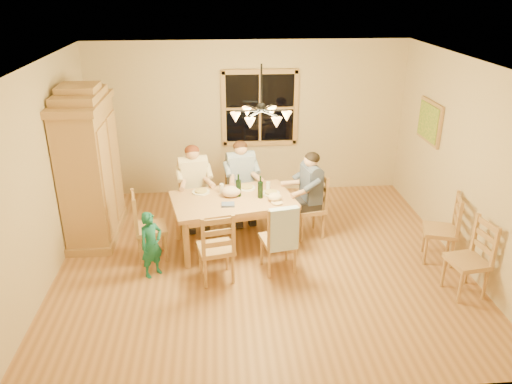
{
  "coord_description": "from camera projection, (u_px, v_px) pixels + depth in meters",
  "views": [
    {
      "loc": [
        -0.55,
        -6.03,
        3.65
      ],
      "look_at": [
        -0.06,
        0.1,
        0.99
      ],
      "focal_mm": 35.0,
      "sensor_mm": 36.0,
      "label": 1
    }
  ],
  "objects": [
    {
      "name": "chair_spare_front",
      "position": [
        465.0,
        272.0,
        6.16
      ],
      "size": [
        0.48,
        0.5,
        0.99
      ],
      "rotation": [
        0.0,
        0.0,
        1.72
      ],
      "color": "#A8774A",
      "rests_on": "floor"
    },
    {
      "name": "wine_bottle_b",
      "position": [
        260.0,
        187.0,
        7.03
      ],
      "size": [
        0.08,
        0.08,
        0.33
      ],
      "primitive_type": "cylinder",
      "color": "black",
      "rests_on": "dining_table"
    },
    {
      "name": "chair_near_right",
      "position": [
        278.0,
        249.0,
        6.66
      ],
      "size": [
        0.52,
        0.5,
        0.99
      ],
      "rotation": [
        0.0,
        0.0,
        0.2
      ],
      "color": "#A8774A",
      "rests_on": "floor"
    },
    {
      "name": "chair_end_right",
      "position": [
        308.0,
        217.0,
        7.56
      ],
      "size": [
        0.5,
        0.52,
        0.99
      ],
      "rotation": [
        0.0,
        0.0,
        1.77
      ],
      "color": "#A8774A",
      "rests_on": "floor"
    },
    {
      "name": "ceiling",
      "position": [
        261.0,
        64.0,
        5.94
      ],
      "size": [
        5.5,
        5.0,
        0.02
      ],
      "primitive_type": "cube",
      "color": "white",
      "rests_on": "wall_back"
    },
    {
      "name": "wall_right",
      "position": [
        465.0,
        164.0,
        6.68
      ],
      "size": [
        0.02,
        5.0,
        2.7
      ],
      "primitive_type": "cube",
      "color": "#CDB691",
      "rests_on": "floor"
    },
    {
      "name": "wall_back",
      "position": [
        248.0,
        119.0,
        8.76
      ],
      "size": [
        5.5,
        0.02,
        2.7
      ],
      "primitive_type": "cube",
      "color": "#CDB691",
      "rests_on": "floor"
    },
    {
      "name": "plate_slate",
      "position": [
        271.0,
        193.0,
        7.22
      ],
      "size": [
        0.26,
        0.26,
        0.02
      ],
      "primitive_type": "cylinder",
      "color": "white",
      "rests_on": "dining_table"
    },
    {
      "name": "window",
      "position": [
        260.0,
        108.0,
        8.67
      ],
      "size": [
        1.3,
        0.06,
        1.3
      ],
      "color": "black",
      "rests_on": "wall_back"
    },
    {
      "name": "wine_glass_b",
      "position": [
        268.0,
        186.0,
        7.3
      ],
      "size": [
        0.06,
        0.06,
        0.14
      ],
      "primitive_type": "cylinder",
      "color": "silver",
      "rests_on": "dining_table"
    },
    {
      "name": "chair_end_left",
      "position": [
        152.0,
        238.0,
        6.96
      ],
      "size": [
        0.5,
        0.52,
        0.99
      ],
      "rotation": [
        0.0,
        0.0,
        -1.37
      ],
      "color": "#A8774A",
      "rests_on": "floor"
    },
    {
      "name": "painting",
      "position": [
        430.0,
        122.0,
        7.67
      ],
      "size": [
        0.06,
        0.78,
        0.64
      ],
      "color": "#9F7A45",
      "rests_on": "wall_right"
    },
    {
      "name": "towel",
      "position": [
        284.0,
        229.0,
        6.34
      ],
      "size": [
        0.39,
        0.17,
        0.58
      ],
      "primitive_type": "cube",
      "rotation": [
        0.0,
        0.0,
        0.2
      ],
      "color": "#B4CCF4",
      "rests_on": "chair_near_right"
    },
    {
      "name": "chair_spare_back",
      "position": [
        438.0,
        240.0,
        6.89
      ],
      "size": [
        0.54,
        0.55,
        0.99
      ],
      "rotation": [
        0.0,
        0.0,
        1.25
      ],
      "color": "#A8774A",
      "rests_on": "floor"
    },
    {
      "name": "adult_slate_man",
      "position": [
        310.0,
        184.0,
        7.35
      ],
      "size": [
        0.49,
        0.46,
        0.87
      ],
      "rotation": [
        0.0,
        0.0,
        1.77
      ],
      "color": "#414A68",
      "rests_on": "floor"
    },
    {
      "name": "cap",
      "position": [
        275.0,
        197.0,
        6.98
      ],
      "size": [
        0.2,
        0.2,
        0.11
      ],
      "primitive_type": "ellipsoid",
      "color": "beige",
      "rests_on": "dining_table"
    },
    {
      "name": "armoire",
      "position": [
        90.0,
        170.0,
        7.28
      ],
      "size": [
        0.66,
        1.4,
        2.3
      ],
      "color": "#9F7A45",
      "rests_on": "floor"
    },
    {
      "name": "plate_plaid",
      "position": [
        247.0,
        188.0,
        7.4
      ],
      "size": [
        0.26,
        0.26,
        0.02
      ],
      "primitive_type": "cylinder",
      "color": "white",
      "rests_on": "dining_table"
    },
    {
      "name": "floor",
      "position": [
        261.0,
        259.0,
        7.01
      ],
      "size": [
        5.5,
        5.5,
        0.0
      ],
      "primitive_type": "plane",
      "color": "#9A6338",
      "rests_on": "ground"
    },
    {
      "name": "chair_far_right",
      "position": [
        241.0,
        202.0,
        8.05
      ],
      "size": [
        0.52,
        0.5,
        0.99
      ],
      "rotation": [
        0.0,
        0.0,
        3.34
      ],
      "color": "#A8774A",
      "rests_on": "floor"
    },
    {
      "name": "child",
      "position": [
        151.0,
        244.0,
        6.48
      ],
      "size": [
        0.39,
        0.38,
        0.91
      ],
      "primitive_type": "imported",
      "rotation": [
        0.0,
        0.0,
        0.74
      ],
      "color": "#17685A",
      "rests_on": "floor"
    },
    {
      "name": "dining_table",
      "position": [
        233.0,
        205.0,
        7.12
      ],
      "size": [
        1.87,
        1.35,
        0.76
      ],
      "rotation": [
        0.0,
        0.0,
        0.2
      ],
      "color": "#AE784D",
      "rests_on": "floor"
    },
    {
      "name": "adult_plaid_man",
      "position": [
        241.0,
        171.0,
        7.84
      ],
      "size": [
        0.46,
        0.49,
        0.87
      ],
      "rotation": [
        0.0,
        0.0,
        3.34
      ],
      "color": "#375399",
      "rests_on": "floor"
    },
    {
      "name": "wine_bottle_a",
      "position": [
        238.0,
        185.0,
        7.09
      ],
      "size": [
        0.08,
        0.08,
        0.33
      ],
      "primitive_type": "cylinder",
      "color": "black",
      "rests_on": "dining_table"
    },
    {
      "name": "wall_left",
      "position": [
        44.0,
        176.0,
        6.27
      ],
      "size": [
        0.02,
        5.0,
        2.7
      ],
      "primitive_type": "cube",
      "color": "#CDB691",
      "rests_on": "floor"
    },
    {
      "name": "chair_far_left",
      "position": [
        195.0,
        208.0,
        7.86
      ],
      "size": [
        0.52,
        0.5,
        0.99
      ],
      "rotation": [
        0.0,
        0.0,
        3.34
      ],
      "color": "#A8774A",
      "rests_on": "floor"
    },
    {
      "name": "chair_near_left",
      "position": [
        216.0,
        258.0,
        6.45
      ],
      "size": [
        0.52,
        0.5,
        0.99
      ],
      "rotation": [
        0.0,
        0.0,
        0.2
      ],
      "color": "#A8774A",
      "rests_on": "floor"
    },
    {
      "name": "adult_woman",
      "position": [
        193.0,
        176.0,
        7.64
      ],
      "size": [
        0.46,
        0.49,
        0.87
      ],
      "rotation": [
        0.0,
        0.0,
        3.34
      ],
      "color": "beige",
      "rests_on": "floor"
    },
    {
      "name": "chandelier",
      "position": [
        261.0,
        115.0,
        6.19
      ],
      "size": [
        0.77,
        0.68,
        0.71
      ],
      "color": "black",
      "rests_on": "ceiling"
    },
    {
      "name": "wine_glass_a",
      "position": [
        222.0,
        188.0,
        7.23
      ],
      "size": [
        0.06,
        0.06,
        0.14
      ],
      "primitive_type": "cylinder",
      "color": "silver",
      "rests_on": "dining_table"
    },
    {
      "name": "cloth_bundle",
      "position": [
        231.0,
        191.0,
        7.11
      ],
      "size": [
        0.28,
        0.22,
        0.15
      ],
      "primitive_type": "ellipsoid",
      "color": "#CBA993",
      "rests_on": "dining_table"
    },
    {
      "name": "plate_woman",
      "position": [
        201.0,
        192.0,
        7.26
      ],
      "size": [
        0.26,
        0.26,
        0.02
      ],
      "primitive_type": "cylinder",
      "color": "white",
      "rests_on": "dining_table"
    },
    {
      "name": "napkin",
      "position": [
        228.0,
        205.0,
        6.85
      ],
      "size": [
        0.2,
        0.17,
        0.03
      ],
      "primitive_type": "cube",
      "rotation": [
        0.0,
        0.0,
        0.2
      ],
      "color": "#4F5C90",
      "rests_on": "dining_table"
    }
  ]
}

